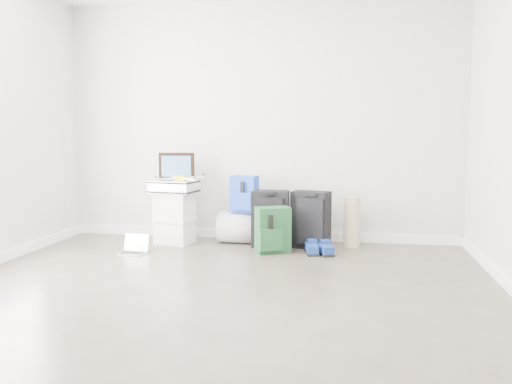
% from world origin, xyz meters
% --- Properties ---
extents(ground, '(5.00, 5.00, 0.00)m').
position_xyz_m(ground, '(0.00, 0.00, 0.00)').
color(ground, '#392F2A').
rests_on(ground, ground).
extents(room_envelope, '(4.52, 5.02, 2.71)m').
position_xyz_m(room_envelope, '(0.00, 0.02, 1.72)').
color(room_envelope, beige).
rests_on(room_envelope, ground).
extents(boxes_stack, '(0.46, 0.40, 0.57)m').
position_xyz_m(boxes_stack, '(-0.90, 2.08, 0.29)').
color(boxes_stack, silver).
rests_on(boxes_stack, ground).
extents(briefcase, '(0.52, 0.42, 0.14)m').
position_xyz_m(briefcase, '(-0.90, 2.08, 0.64)').
color(briefcase, '#B2B2B7').
rests_on(briefcase, boxes_stack).
extents(painting, '(0.40, 0.06, 0.30)m').
position_xyz_m(painting, '(-0.90, 2.18, 0.86)').
color(painting, black).
rests_on(painting, briefcase).
extents(drone, '(0.48, 0.48, 0.06)m').
position_xyz_m(drone, '(-0.82, 2.06, 0.73)').
color(drone, yellow).
rests_on(drone, briefcase).
extents(duffel_bag, '(0.59, 0.38, 0.35)m').
position_xyz_m(duffel_bag, '(-0.13, 2.22, 0.18)').
color(duffel_bag, '#999CA1').
rests_on(duffel_bag, ground).
extents(blue_backpack, '(0.31, 0.26, 0.40)m').
position_xyz_m(blue_backpack, '(-0.13, 2.19, 0.55)').
color(blue_backpack, '#1937A8').
rests_on(blue_backpack, duffel_bag).
extents(large_suitcase, '(0.40, 0.27, 0.61)m').
position_xyz_m(large_suitcase, '(0.17, 2.08, 0.30)').
color(large_suitcase, black).
rests_on(large_suitcase, ground).
extents(green_backpack, '(0.39, 0.36, 0.47)m').
position_xyz_m(green_backpack, '(0.24, 1.80, 0.23)').
color(green_backpack, '#12331D').
rests_on(green_backpack, ground).
extents(carry_on, '(0.44, 0.35, 0.61)m').
position_xyz_m(carry_on, '(0.61, 2.09, 0.30)').
color(carry_on, black).
rests_on(carry_on, ground).
extents(shoes, '(0.33, 0.32, 0.10)m').
position_xyz_m(shoes, '(0.70, 1.81, 0.05)').
color(shoes, black).
rests_on(shoes, ground).
extents(rolled_rug, '(0.18, 0.18, 0.54)m').
position_xyz_m(rolled_rug, '(1.04, 2.23, 0.27)').
color(rolled_rug, tan).
rests_on(rolled_rug, ground).
extents(laptop, '(0.28, 0.21, 0.19)m').
position_xyz_m(laptop, '(-1.15, 1.53, 0.05)').
color(laptop, silver).
rests_on(laptop, ground).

